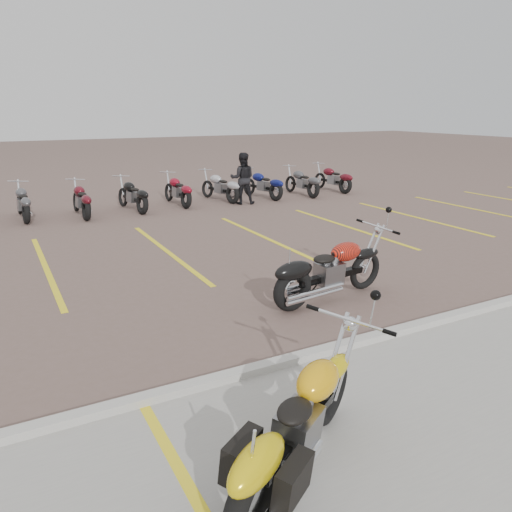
# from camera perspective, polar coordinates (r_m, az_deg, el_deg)

# --- Properties ---
(ground) EXTENTS (100.00, 100.00, 0.00)m
(ground) POSITION_cam_1_polar(r_m,az_deg,el_deg) (8.54, -1.53, -6.10)
(ground) COLOR brown
(ground) RESTS_ON ground
(concrete_apron) EXTENTS (60.00, 5.00, 0.01)m
(concrete_apron) POSITION_cam_1_polar(r_m,az_deg,el_deg) (5.45, 22.00, -21.97)
(concrete_apron) COLOR #9E9B93
(concrete_apron) RESTS_ON ground
(curb) EXTENTS (60.00, 0.18, 0.12)m
(curb) POSITION_cam_1_polar(r_m,az_deg,el_deg) (6.96, 6.03, -11.24)
(curb) COLOR #ADAAA3
(curb) RESTS_ON ground
(parking_stripes) EXTENTS (38.00, 5.50, 0.01)m
(parking_stripes) POSITION_cam_1_polar(r_m,az_deg,el_deg) (12.06, -10.08, 0.50)
(parking_stripes) COLOR yellow
(parking_stripes) RESTS_ON ground
(yellow_cruiser) EXTENTS (2.12, 1.42, 0.99)m
(yellow_cruiser) POSITION_cam_1_polar(r_m,az_deg,el_deg) (4.82, 4.07, -19.07)
(yellow_cruiser) COLOR black
(yellow_cruiser) RESTS_ON ground
(flame_cruiser) EXTENTS (2.48, 0.51, 1.02)m
(flame_cruiser) POSITION_cam_1_polar(r_m,az_deg,el_deg) (8.83, 8.14, -1.97)
(flame_cruiser) COLOR black
(flame_cruiser) RESTS_ON ground
(person_b) EXTENTS (1.08, 0.99, 1.80)m
(person_b) POSITION_cam_1_polar(r_m,az_deg,el_deg) (17.75, -1.55, 8.85)
(person_b) COLOR black
(person_b) RESTS_ON ground
(bg_bike_row) EXTENTS (19.01, 2.06, 1.10)m
(bg_bike_row) POSITION_cam_1_polar(r_m,az_deg,el_deg) (16.98, -16.88, 6.60)
(bg_bike_row) COLOR black
(bg_bike_row) RESTS_ON ground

